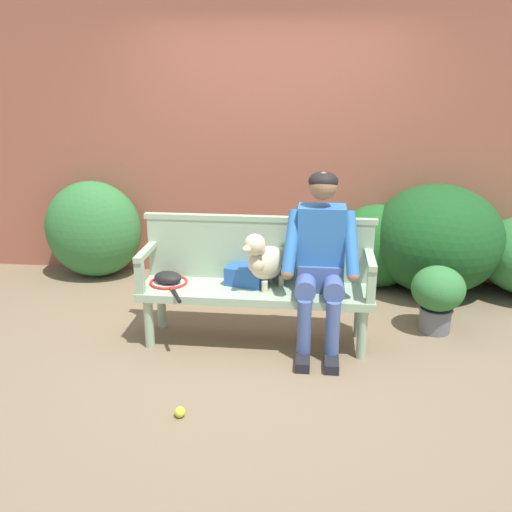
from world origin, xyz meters
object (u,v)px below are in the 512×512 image
(tennis_racket, at_px, (169,283))
(baseball_glove, at_px, (168,278))
(person_seated, at_px, (321,255))
(sports_bag, at_px, (246,275))
(potted_plant, at_px, (438,294))
(garden_bench, at_px, (256,295))
(tennis_ball, at_px, (180,412))
(dog_on_bench, at_px, (264,260))

(tennis_racket, relative_size, baseball_glove, 2.61)
(person_seated, distance_m, sports_bag, 0.60)
(potted_plant, bearing_deg, baseball_glove, -171.44)
(baseball_glove, height_order, potted_plant, potted_plant)
(garden_bench, height_order, potted_plant, potted_plant)
(garden_bench, distance_m, sports_bag, 0.17)
(garden_bench, relative_size, tennis_ball, 26.15)
(tennis_ball, distance_m, potted_plant, 2.24)
(garden_bench, bearing_deg, baseball_glove, 177.87)
(garden_bench, distance_m, tennis_ball, 1.15)
(tennis_racket, bearing_deg, tennis_ball, -73.08)
(tennis_ball, bearing_deg, sports_bag, 76.73)
(tennis_racket, distance_m, baseball_glove, 0.05)
(baseball_glove, relative_size, tennis_ball, 3.33)
(sports_bag, relative_size, tennis_ball, 4.24)
(dog_on_bench, distance_m, tennis_racket, 0.75)
(tennis_racket, distance_m, potted_plant, 2.09)
(person_seated, relative_size, dog_on_bench, 2.99)
(sports_bag, bearing_deg, potted_plant, 10.02)
(tennis_racket, xyz_separation_m, baseball_glove, (-0.02, 0.03, 0.04))
(tennis_racket, xyz_separation_m, sports_bag, (0.58, 0.08, 0.06))
(person_seated, xyz_separation_m, potted_plant, (0.93, 0.34, -0.40))
(tennis_racket, height_order, tennis_ball, tennis_racket)
(sports_bag, height_order, potted_plant, sports_bag)
(person_seated, relative_size, potted_plant, 2.42)
(person_seated, height_order, sports_bag, person_seated)
(tennis_racket, distance_m, tennis_ball, 1.16)
(person_seated, distance_m, potted_plant, 1.06)
(person_seated, height_order, dog_on_bench, person_seated)
(tennis_racket, bearing_deg, garden_bench, 0.19)
(baseball_glove, bearing_deg, dog_on_bench, 16.86)
(dog_on_bench, distance_m, baseball_glove, 0.76)
(baseball_glove, xyz_separation_m, tennis_ball, (0.33, -1.06, -0.45))
(baseball_glove, distance_m, sports_bag, 0.59)
(dog_on_bench, xyz_separation_m, tennis_racket, (-0.72, -0.01, -0.21))
(dog_on_bench, height_order, potted_plant, dog_on_bench)
(dog_on_bench, height_order, baseball_glove, dog_on_bench)
(dog_on_bench, xyz_separation_m, potted_plant, (1.34, 0.33, -0.34))
(tennis_ball, bearing_deg, dog_on_bench, 68.70)
(baseball_glove, bearing_deg, tennis_ball, -54.21)
(baseball_glove, bearing_deg, potted_plant, 27.05)
(tennis_racket, bearing_deg, sports_bag, 7.70)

